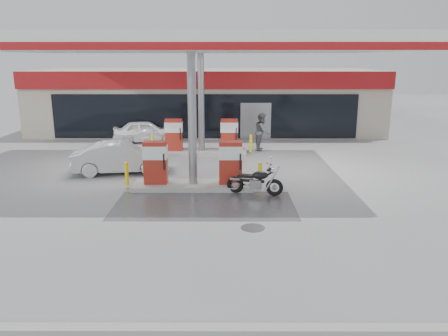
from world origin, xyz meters
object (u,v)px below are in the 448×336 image
object	(u,v)px
pump_island_far	(202,140)
parked_motorcycle	(256,182)
sedan_white	(146,131)
attendant	(262,132)
pump_island_near	(193,170)
hatchback_silver	(121,158)
parked_car_right	(277,124)
parked_car_left	(68,126)

from	to	relation	value
pump_island_far	parked_motorcycle	size ratio (longest dim) A/B	2.54
sedan_white	attendant	bearing A→B (deg)	-119.12
pump_island_near	parked_motorcycle	xyz separation A→B (m)	(2.29, -0.81, -0.24)
hatchback_silver	parked_car_right	world-z (taller)	hatchback_silver
pump_island_far	parked_car_right	world-z (taller)	pump_island_far
parked_car_left	parked_car_right	size ratio (longest dim) A/B	0.92
parked_motorcycle	parked_car_left	size ratio (longest dim) A/B	0.49
parked_motorcycle	hatchback_silver	xyz separation A→B (m)	(-5.52, 3.01, 0.19)
pump_island_far	sedan_white	distance (m)	4.68
hatchback_silver	parked_car_right	bearing A→B (deg)	-47.25
parked_motorcycle	parked_car_right	bearing A→B (deg)	94.71
pump_island_near	parked_car_right	distance (m)	12.82
parked_car_right	hatchback_silver	bearing A→B (deg)	137.86
attendant	parked_motorcycle	bearing A→B (deg)	-174.41
sedan_white	parked_car_left	size ratio (longest dim) A/B	0.90
pump_island_far	parked_car_left	size ratio (longest dim) A/B	1.25
pump_island_far	hatchback_silver	world-z (taller)	pump_island_far
hatchback_silver	attendant	bearing A→B (deg)	-62.01
hatchback_silver	parked_car_right	size ratio (longest dim) A/B	0.90
parked_car_right	pump_island_far	bearing A→B (deg)	139.24
attendant	hatchback_silver	xyz separation A→B (m)	(-6.37, -4.80, -0.32)
attendant	hatchback_silver	world-z (taller)	attendant
parked_car_left	parked_car_right	world-z (taller)	parked_car_right
parked_motorcycle	sedan_white	size ratio (longest dim) A/B	0.55
attendant	hatchback_silver	size ratio (longest dim) A/B	0.49
parked_car_right	attendant	bearing A→B (deg)	160.97
pump_island_near	attendant	size ratio (longest dim) A/B	2.61
pump_island_far	sedan_white	size ratio (longest dim) A/B	1.38
parked_car_right	parked_car_left	bearing A→B (deg)	87.94
sedan_white	hatchback_silver	bearing A→B (deg)	170.92
pump_island_near	parked_car_right	xyz separation A→B (m)	(4.50, 12.00, -0.09)
pump_island_far	hatchback_silver	size ratio (longest dim) A/B	1.28
sedan_white	attendant	world-z (taller)	attendant
parked_motorcycle	pump_island_near	bearing A→B (deg)	175.07
parked_motorcycle	parked_car_right	distance (m)	13.00
attendant	parked_car_right	size ratio (longest dim) A/B	0.44
parked_car_left	parked_car_right	xyz separation A→B (m)	(13.26, 0.42, 0.02)
parked_motorcycle	hatchback_silver	distance (m)	6.29
pump_island_near	pump_island_far	bearing A→B (deg)	90.00
sedan_white	pump_island_near	bearing A→B (deg)	-170.24
pump_island_near	pump_island_far	size ratio (longest dim) A/B	1.00
pump_island_near	pump_island_far	xyz separation A→B (m)	(0.00, 6.00, 0.00)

